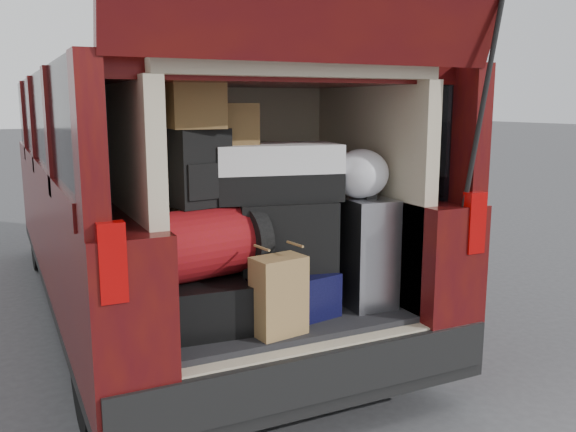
% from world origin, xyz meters
% --- Properties ---
extents(ground, '(80.00, 80.00, 0.00)m').
position_xyz_m(ground, '(0.00, 0.00, 0.00)').
color(ground, '#3B3A3D').
rests_on(ground, ground).
extents(minivan, '(1.90, 5.35, 2.77)m').
position_xyz_m(minivan, '(0.00, 1.86, 0.91)').
color(minivan, black).
rests_on(minivan, ground).
extents(load_floor, '(1.24, 1.05, 0.55)m').
position_xyz_m(load_floor, '(0.00, 0.28, 0.28)').
color(load_floor, black).
rests_on(load_floor, ground).
extents(black_hardshell, '(0.47, 0.61, 0.23)m').
position_xyz_m(black_hardshell, '(-0.40, 0.17, 0.67)').
color(black_hardshell, black).
rests_on(black_hardshell, load_floor).
extents(navy_hardshell, '(0.49, 0.57, 0.22)m').
position_xyz_m(navy_hardshell, '(0.03, 0.14, 0.66)').
color(navy_hardshell, black).
rests_on(navy_hardshell, load_floor).
extents(silver_roller, '(0.26, 0.39, 0.56)m').
position_xyz_m(silver_roller, '(0.48, 0.07, 0.83)').
color(silver_roller, white).
rests_on(silver_roller, load_floor).
extents(kraft_bag, '(0.26, 0.18, 0.36)m').
position_xyz_m(kraft_bag, '(-0.10, -0.14, 0.73)').
color(kraft_bag, olive).
rests_on(kraft_bag, load_floor).
extents(red_duffel, '(0.56, 0.42, 0.33)m').
position_xyz_m(red_duffel, '(-0.35, 0.12, 0.95)').
color(red_duffel, maroon).
rests_on(red_duffel, black_hardshell).
extents(black_soft_case, '(0.53, 0.38, 0.35)m').
position_xyz_m(black_soft_case, '(0.07, 0.14, 0.94)').
color(black_soft_case, black).
rests_on(black_soft_case, navy_hardshell).
extents(backpack, '(0.28, 0.20, 0.36)m').
position_xyz_m(backpack, '(-0.35, 0.18, 1.29)').
color(backpack, black).
rests_on(backpack, red_duffel).
extents(twotone_duffel, '(0.67, 0.43, 0.28)m').
position_xyz_m(twotone_duffel, '(0.04, 0.20, 1.25)').
color(twotone_duffel, white).
rests_on(twotone_duffel, black_soft_case).
extents(grocery_sack_lower, '(0.25, 0.21, 0.22)m').
position_xyz_m(grocery_sack_lower, '(-0.37, 0.16, 1.59)').
color(grocery_sack_lower, brown).
rests_on(grocery_sack_lower, backpack).
extents(grocery_sack_upper, '(0.20, 0.16, 0.20)m').
position_xyz_m(grocery_sack_upper, '(-0.15, 0.25, 1.49)').
color(grocery_sack_upper, brown).
rests_on(grocery_sack_upper, twotone_duffel).
extents(plastic_bag_right, '(0.33, 0.31, 0.25)m').
position_xyz_m(plastic_bag_right, '(0.45, 0.06, 1.24)').
color(plastic_bag_right, silver).
rests_on(plastic_bag_right, silver_roller).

